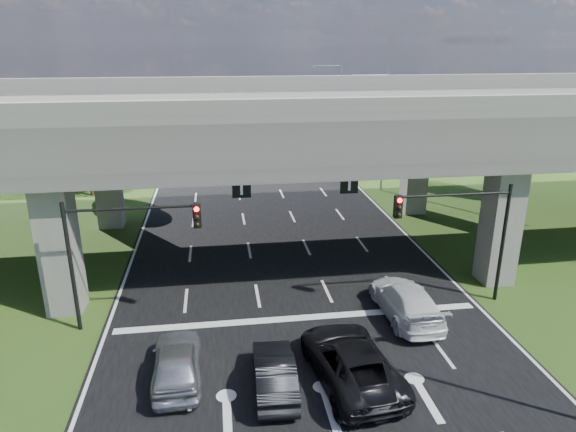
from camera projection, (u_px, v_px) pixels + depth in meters
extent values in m
plane|color=#274315|center=(315.00, 362.00, 20.75)|extent=(160.00, 160.00, 0.00)
cube|color=black|center=(282.00, 262.00, 30.11)|extent=(18.00, 120.00, 0.03)
cube|color=#3C3936|center=(277.00, 120.00, 29.39)|extent=(80.00, 15.00, 2.00)
cube|color=slate|center=(297.00, 110.00, 22.12)|extent=(80.00, 0.50, 1.00)
cube|color=slate|center=(264.00, 84.00, 35.69)|extent=(80.00, 0.50, 1.00)
cube|color=slate|center=(58.00, 242.00, 23.76)|extent=(1.60, 1.60, 7.00)
cube|color=slate|center=(107.00, 177.00, 35.00)|extent=(1.60, 1.60, 7.00)
cube|color=slate|center=(501.00, 220.00, 26.70)|extent=(1.60, 1.60, 7.00)
cube|color=slate|center=(415.00, 167.00, 37.94)|extent=(1.60, 1.60, 7.00)
cube|color=black|center=(241.00, 189.00, 23.15)|extent=(0.85, 0.06, 0.85)
cube|color=black|center=(349.00, 185.00, 23.82)|extent=(0.85, 0.06, 0.85)
cylinder|color=black|center=(502.00, 244.00, 24.86)|extent=(0.18, 0.18, 6.00)
cylinder|color=black|center=(455.00, 195.00, 23.65)|extent=(5.50, 0.12, 0.12)
cube|color=black|center=(398.00, 207.00, 23.24)|extent=(0.35, 0.28, 1.05)
sphere|color=#FF0C05|center=(400.00, 200.00, 22.98)|extent=(0.22, 0.22, 0.22)
cylinder|color=black|center=(71.00, 268.00, 22.19)|extent=(0.18, 0.18, 6.00)
cylinder|color=black|center=(131.00, 209.00, 21.71)|extent=(5.50, 0.12, 0.12)
cube|color=black|center=(197.00, 216.00, 22.04)|extent=(0.35, 0.28, 1.05)
sphere|color=#FF0C05|center=(196.00, 209.00, 21.78)|extent=(0.22, 0.22, 0.22)
cylinder|color=gray|center=(384.00, 133.00, 43.01)|extent=(0.16, 0.16, 10.00)
cylinder|color=gray|center=(370.00, 75.00, 41.28)|extent=(3.00, 0.10, 0.10)
cube|color=gray|center=(352.00, 77.00, 41.11)|extent=(0.60, 0.25, 0.18)
cylinder|color=gray|center=(339.00, 109.00, 57.99)|extent=(0.16, 0.16, 10.00)
cylinder|color=gray|center=(327.00, 66.00, 56.26)|extent=(3.00, 0.10, 0.10)
cube|color=gray|center=(314.00, 67.00, 56.09)|extent=(0.60, 0.25, 0.18)
cylinder|color=black|center=(91.00, 176.00, 42.69)|extent=(0.36, 0.36, 3.30)
sphere|color=#144E16|center=(86.00, 140.00, 41.72)|extent=(4.50, 4.50, 4.50)
sphere|color=#144E16|center=(88.00, 124.00, 41.05)|extent=(3.60, 3.60, 3.60)
sphere|color=#144E16|center=(85.00, 150.00, 42.34)|extent=(3.30, 3.30, 3.30)
cylinder|color=black|center=(77.00, 159.00, 49.85)|extent=(0.36, 0.36, 2.86)
sphere|color=#144E16|center=(73.00, 132.00, 49.01)|extent=(3.90, 3.90, 3.90)
sphere|color=#144E16|center=(75.00, 120.00, 48.40)|extent=(3.12, 3.12, 3.12)
sphere|color=#144E16|center=(72.00, 140.00, 49.60)|extent=(2.86, 2.86, 2.86)
cylinder|color=black|center=(131.00, 140.00, 57.77)|extent=(0.36, 0.36, 3.52)
sphere|color=#144E16|center=(128.00, 111.00, 56.73)|extent=(4.80, 4.80, 4.80)
sphere|color=#144E16|center=(130.00, 98.00, 56.04)|extent=(3.84, 3.84, 3.84)
sphere|color=#144E16|center=(127.00, 119.00, 57.38)|extent=(3.52, 3.52, 3.52)
cylinder|color=black|center=(394.00, 162.00, 48.21)|extent=(0.36, 0.36, 3.08)
sphere|color=#144E16|center=(396.00, 132.00, 47.30)|extent=(4.20, 4.20, 4.20)
sphere|color=#144E16|center=(402.00, 119.00, 46.66)|extent=(3.36, 3.36, 3.36)
sphere|color=#144E16|center=(391.00, 140.00, 47.91)|extent=(3.08, 3.08, 3.08)
cylinder|color=black|center=(396.00, 146.00, 56.14)|extent=(0.36, 0.36, 2.86)
sphere|color=#144E16|center=(398.00, 122.00, 55.29)|extent=(3.90, 3.90, 3.90)
sphere|color=#144E16|center=(403.00, 111.00, 54.68)|extent=(3.12, 3.12, 3.12)
sphere|color=#144E16|center=(393.00, 128.00, 55.88)|extent=(2.86, 2.86, 2.86)
cylinder|color=black|center=(343.00, 132.00, 63.02)|extent=(0.36, 0.36, 3.30)
sphere|color=#144E16|center=(344.00, 107.00, 62.05)|extent=(4.50, 4.50, 4.50)
sphere|color=#144E16|center=(348.00, 96.00, 61.38)|extent=(3.60, 3.60, 3.60)
sphere|color=#144E16|center=(340.00, 115.00, 62.67)|extent=(3.30, 3.30, 3.30)
imported|color=#B4B7BC|center=(177.00, 361.00, 19.47)|extent=(1.97, 4.60, 1.55)
imported|color=black|center=(274.00, 373.00, 18.93)|extent=(1.62, 4.28, 1.39)
imported|color=silver|center=(406.00, 301.00, 23.95)|extent=(2.29, 5.50, 1.59)
imported|color=black|center=(351.00, 361.00, 19.42)|extent=(3.39, 6.17, 1.64)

